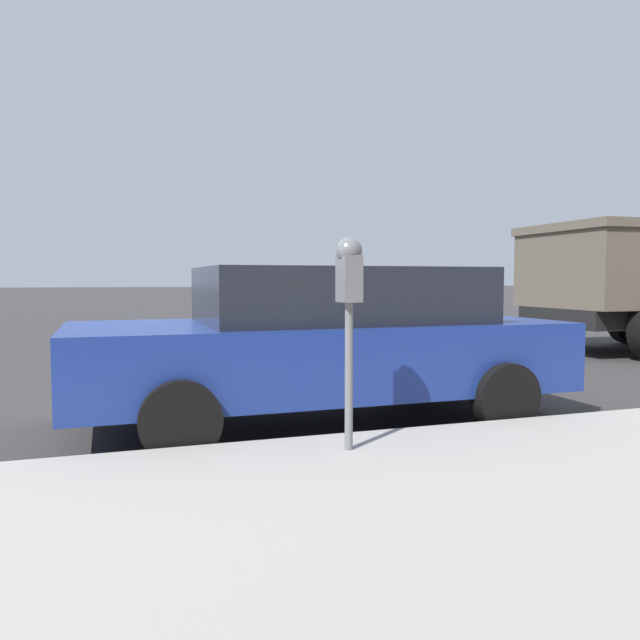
{
  "coord_description": "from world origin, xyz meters",
  "views": [
    {
      "loc": [
        -6.9,
        1.47,
        1.41
      ],
      "look_at": [
        -2.47,
        -0.02,
        1.1
      ],
      "focal_mm": 35.0,
      "sensor_mm": 36.0,
      "label": 1
    }
  ],
  "objects": [
    {
      "name": "ground_plane",
      "position": [
        0.0,
        0.0,
        0.0
      ],
      "size": [
        220.0,
        220.0,
        0.0
      ],
      "primitive_type": "plane",
      "color": "#3D3A3A"
    },
    {
      "name": "sidewalk",
      "position": [
        -4.94,
        0.0,
        0.08
      ],
      "size": [
        5.47,
        56.0,
        0.15
      ],
      "primitive_type": "cube",
      "color": "#BCB7AD",
      "rests_on": "ground_plane"
    },
    {
      "name": "parking_meter",
      "position": [
        -2.68,
        -0.17,
        1.34
      ],
      "size": [
        0.21,
        0.19,
        1.56
      ],
      "color": "gray",
      "rests_on": "sidewalk"
    },
    {
      "name": "car_blue",
      "position": [
        -1.09,
        -0.54,
        0.8
      ],
      "size": [
        2.16,
        4.78,
        1.52
      ],
      "rotation": [
        0.0,
        0.0,
        0.01
      ],
      "color": "navy",
      "rests_on": "ground_plane"
    }
  ]
}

